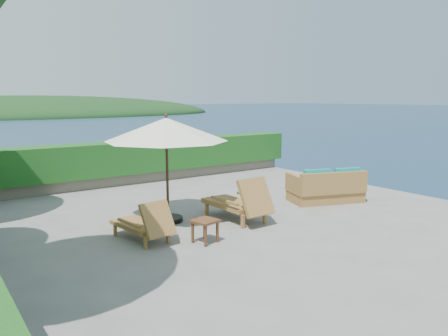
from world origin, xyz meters
TOP-DOWN VIEW (x-y plane):
  - ground at (0.00, 0.00)m, footprint 12.00×12.00m
  - foundation at (0.00, 0.00)m, footprint 12.00×12.00m
  - offshore_island at (25.00, 140.00)m, footprint 126.00×57.60m
  - planter_wall_far at (0.00, 5.60)m, footprint 12.00×0.60m
  - hedge_far at (0.00, 5.60)m, footprint 12.40×0.90m
  - patio_umbrella at (-1.13, 0.95)m, footprint 3.25×3.25m
  - lounge_left at (-2.14, 0.02)m, footprint 0.79×1.53m
  - lounge_right at (0.21, 0.08)m, footprint 0.85×1.81m
  - side_table at (-1.25, -0.75)m, footprint 0.52×0.52m
  - wicker_loveseat at (3.18, 0.16)m, footprint 2.12×1.55m

SIDE VIEW (x-z plane):
  - offshore_island at x=25.00m, z-range -9.30..3.30m
  - foundation at x=0.00m, z-range -3.05..-0.05m
  - ground at x=0.00m, z-range 0.00..0.00m
  - planter_wall_far at x=0.00m, z-range 0.00..0.36m
  - lounge_left at x=-2.14m, z-range -0.07..0.78m
  - wicker_loveseat at x=3.18m, z-range -0.10..0.83m
  - side_table at x=-1.25m, z-range 0.15..0.60m
  - lounge_right at x=0.21m, z-range -0.08..0.95m
  - hedge_far at x=0.00m, z-range 0.35..1.35m
  - patio_umbrella at x=-1.13m, z-range 0.83..3.24m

